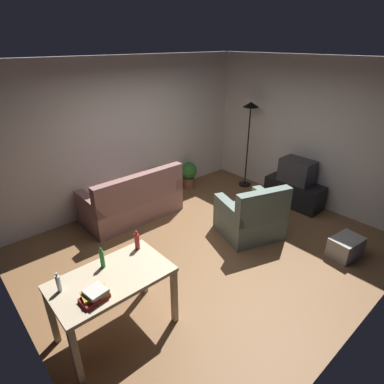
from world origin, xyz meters
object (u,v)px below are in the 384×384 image
(torchiere_lamp, at_px, (250,122))
(book_stack, at_px, (95,295))
(bottle_clear, at_px, (59,283))
(tv, at_px, (297,171))
(bottle_green, at_px, (102,259))
(storage_box, at_px, (346,247))
(armchair, at_px, (251,217))
(tv_stand, at_px, (294,193))
(desk, at_px, (112,285))
(potted_plant, at_px, (188,173))
(bottle_red, at_px, (137,241))
(couch, at_px, (133,201))

(torchiere_lamp, xyz_separation_m, book_stack, (-4.34, -1.78, -0.60))
(bottle_clear, distance_m, book_stack, 0.38)
(tv, xyz_separation_m, bottle_green, (-4.07, -0.20, 0.16))
(storage_box, bearing_deg, armchair, 115.40)
(book_stack, bearing_deg, storage_box, -13.87)
(tv_stand, relative_size, bottle_green, 4.58)
(torchiere_lamp, distance_m, desk, 4.45)
(torchiere_lamp, distance_m, bottle_green, 4.34)
(tv, height_order, potted_plant, tv)
(tv_stand, height_order, potted_plant, potted_plant)
(torchiere_lamp, height_order, armchair, torchiere_lamp)
(tv, xyz_separation_m, storage_box, (-0.86, -1.43, -0.55))
(potted_plant, xyz_separation_m, bottle_red, (-2.61, -2.12, 0.53))
(bottle_green, bearing_deg, armchair, 1.41)
(potted_plant, height_order, bottle_red, bottle_red)
(tv, xyz_separation_m, bottle_red, (-3.62, -0.16, 0.16))
(tv, relative_size, bottle_green, 2.50)
(storage_box, bearing_deg, couch, 119.49)
(bottle_red, bearing_deg, bottle_clear, -174.70)
(torchiere_lamp, distance_m, bottle_clear, 4.80)
(tv, bearing_deg, couch, 57.69)
(desk, bearing_deg, bottle_red, 26.00)
(tv_stand, distance_m, potted_plant, 2.20)
(tv_stand, distance_m, desk, 4.12)
(potted_plant, bearing_deg, book_stack, -142.77)
(tv, height_order, armchair, same)
(desk, xyz_separation_m, bottle_red, (0.46, 0.22, 0.21))
(tv, height_order, book_stack, tv)
(tv_stand, xyz_separation_m, bottle_red, (-3.62, -0.16, 0.62))
(armchair, height_order, book_stack, armchair)
(desk, bearing_deg, tv, 5.63)
(potted_plant, xyz_separation_m, bottle_green, (-3.05, -2.15, 0.53))
(bottle_green, distance_m, bottle_red, 0.45)
(desk, distance_m, armchair, 2.64)
(couch, distance_m, bottle_red, 2.15)
(tv_stand, bearing_deg, couch, 57.66)
(storage_box, relative_size, bottle_red, 2.03)
(armchair, height_order, bottle_green, bottle_green)
(tv, xyz_separation_m, bottle_clear, (-4.54, -0.25, 0.15))
(bottle_clear, xyz_separation_m, bottle_red, (0.92, 0.09, 0.01))
(tv, distance_m, book_stack, 4.38)
(tv_stand, xyz_separation_m, desk, (-4.08, -0.39, 0.41))
(armchair, height_order, bottle_clear, bottle_clear)
(bottle_clear, bearing_deg, armchair, 2.19)
(couch, distance_m, book_stack, 2.86)
(armchair, xyz_separation_m, bottle_green, (-2.60, -0.06, 0.54))
(tv, relative_size, bottle_red, 2.53)
(armchair, height_order, storage_box, armchair)
(storage_box, relative_size, book_stack, 1.75)
(book_stack, bearing_deg, couch, 51.77)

